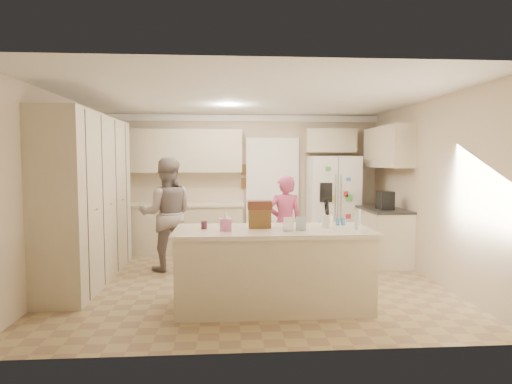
{
  "coord_description": "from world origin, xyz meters",
  "views": [
    {
      "loc": [
        -0.34,
        -6.0,
        1.71
      ],
      "look_at": [
        0.1,
        0.35,
        1.25
      ],
      "focal_mm": 30.0,
      "sensor_mm": 36.0,
      "label": 1
    }
  ],
  "objects": [
    {
      "name": "tissue_box",
      "position": [
        -0.35,
        -1.2,
        1.0
      ],
      "size": [
        0.13,
        0.13,
        0.14
      ],
      "primitive_type": "cube",
      "color": "pink",
      "rests_on": "island_top"
    },
    {
      "name": "back_base_cab",
      "position": [
        -1.15,
        2.0,
        0.44
      ],
      "size": [
        2.2,
        0.6,
        0.88
      ],
      "primitive_type": "cube",
      "color": "beige",
      "rests_on": "floor"
    },
    {
      "name": "greeting_card_b",
      "position": [
        0.5,
        -1.25,
        1.01
      ],
      "size": [
        0.12,
        0.05,
        0.16
      ],
      "primitive_type": "cube",
      "rotation": [
        0.15,
        0.0,
        -0.1
      ],
      "color": "silver",
      "rests_on": "island_top"
    },
    {
      "name": "wall_frame_upper",
      "position": [
        0.02,
        2.27,
        1.55
      ],
      "size": [
        0.15,
        0.02,
        0.2
      ],
      "primitive_type": "cube",
      "color": "brown",
      "rests_on": "wall_back"
    },
    {
      "name": "doorway_casing",
      "position": [
        0.55,
        2.24,
        1.05
      ],
      "size": [
        1.02,
        0.03,
        2.22
      ],
      "primitive_type": "cube",
      "color": "white",
      "rests_on": "floor"
    },
    {
      "name": "island_base",
      "position": [
        0.2,
        -1.1,
        0.44
      ],
      "size": [
        2.2,
        0.9,
        0.88
      ],
      "primitive_type": "cube",
      "color": "beige",
      "rests_on": "floor"
    },
    {
      "name": "right_upper_cab",
      "position": [
        2.43,
        1.2,
        1.95
      ],
      "size": [
        0.35,
        1.5,
        0.7
      ],
      "primitive_type": "cube",
      "color": "beige",
      "rests_on": "wall_right"
    },
    {
      "name": "greeting_card_a",
      "position": [
        0.35,
        -1.3,
        1.01
      ],
      "size": [
        0.12,
        0.06,
        0.16
      ],
      "primitive_type": "cube",
      "rotation": [
        0.15,
        0.0,
        0.2
      ],
      "color": "white",
      "rests_on": "island_top"
    },
    {
      "name": "pantry_bank",
      "position": [
        -2.3,
        0.2,
        1.18
      ],
      "size": [
        0.6,
        2.6,
        2.35
      ],
      "primitive_type": "cube",
      "color": "beige",
      "rests_on": "floor"
    },
    {
      "name": "right_base_cab",
      "position": [
        2.3,
        1.0,
        0.44
      ],
      "size": [
        0.6,
        1.2,
        0.88
      ],
      "primitive_type": "cube",
      "color": "beige",
      "rests_on": "floor"
    },
    {
      "name": "wall_front",
      "position": [
        0.0,
        -2.31,
        1.3
      ],
      "size": [
        5.2,
        0.02,
        2.6
      ],
      "primitive_type": "cube",
      "color": "beige",
      "rests_on": "ground"
    },
    {
      "name": "crown_back",
      "position": [
        0.0,
        2.26,
        2.53
      ],
      "size": [
        5.2,
        0.08,
        0.12
      ],
      "primitive_type": "cube",
      "color": "white",
      "rests_on": "wall_back"
    },
    {
      "name": "utensil_crock",
      "position": [
        0.85,
        -1.05,
        1.0
      ],
      "size": [
        0.13,
        0.13,
        0.15
      ],
      "primitive_type": "cylinder",
      "color": "white",
      "rests_on": "island_top"
    },
    {
      "name": "floor",
      "position": [
        0.0,
        0.0,
        -0.01
      ],
      "size": [
        5.2,
        4.6,
        0.02
      ],
      "primitive_type": "cube",
      "color": "#927F53",
      "rests_on": "ground"
    },
    {
      "name": "shaker_salt",
      "position": [
        1.02,
        -0.88,
        0.97
      ],
      "size": [
        0.05,
        0.05,
        0.09
      ],
      "primitive_type": "cylinder",
      "color": "teal",
      "rests_on": "island_top"
    },
    {
      "name": "wall_left",
      "position": [
        -2.61,
        0.0,
        1.3
      ],
      "size": [
        0.02,
        4.6,
        2.6
      ],
      "primitive_type": "cube",
      "color": "beige",
      "rests_on": "ground"
    },
    {
      "name": "tissue_plume",
      "position": [
        -0.35,
        -1.2,
        1.1
      ],
      "size": [
        0.08,
        0.08,
        0.08
      ],
      "primitive_type": "cone",
      "color": "white",
      "rests_on": "tissue_box"
    },
    {
      "name": "fridge_magnets",
      "position": [
        1.66,
        1.52,
        0.9
      ],
      "size": [
        0.76,
        0.02,
        1.44
      ],
      "primitive_type": null,
      "color": "tan",
      "rests_on": "refrigerator"
    },
    {
      "name": "jam_jar",
      "position": [
        -0.6,
        -1.05,
        0.97
      ],
      "size": [
        0.07,
        0.07,
        0.09
      ],
      "primitive_type": "cylinder",
      "color": "#59263F",
      "rests_on": "island_top"
    },
    {
      "name": "right_countertop",
      "position": [
        2.29,
        1.0,
        0.9
      ],
      "size": [
        0.63,
        1.24,
        0.04
      ],
      "primitive_type": "cube",
      "color": "#2D2B28",
      "rests_on": "right_base_cab"
    },
    {
      "name": "water_bottle",
      "position": [
        1.15,
        -1.25,
        1.04
      ],
      "size": [
        0.07,
        0.07,
        0.24
      ],
      "primitive_type": "cylinder",
      "color": "silver",
      "rests_on": "island_top"
    },
    {
      "name": "wall_frame_lower",
      "position": [
        0.02,
        2.27,
        1.28
      ],
      "size": [
        0.15,
        0.02,
        0.2
      ],
      "primitive_type": "cube",
      "color": "brown",
      "rests_on": "wall_back"
    },
    {
      "name": "teen_girl",
      "position": [
        0.56,
        0.56,
        0.75
      ],
      "size": [
        0.55,
        0.36,
        1.49
      ],
      "primitive_type": "imported",
      "rotation": [
        0.0,
        0.0,
        3.15
      ],
      "color": "#C23F83",
      "rests_on": "floor"
    },
    {
      "name": "fridge_handle_l",
      "position": [
        1.61,
        1.51,
        1.05
      ],
      "size": [
        0.02,
        0.02,
        0.85
      ],
      "primitive_type": "cylinder",
      "color": "silver",
      "rests_on": "refrigerator"
    },
    {
      "name": "doorway_opening",
      "position": [
        0.55,
        2.28,
        1.05
      ],
      "size": [
        0.9,
        0.06,
        2.1
      ],
      "primitive_type": "cube",
      "color": "black",
      "rests_on": "floor"
    },
    {
      "name": "dollhouse_roof",
      "position": [
        0.05,
        -1.0,
        1.2
      ],
      "size": [
        0.28,
        0.2,
        0.1
      ],
      "primitive_type": "cube",
      "color": "#592D1E",
      "rests_on": "dollhouse_body"
    },
    {
      "name": "wall_right",
      "position": [
        2.61,
        0.0,
        1.3
      ],
      "size": [
        0.02,
        4.6,
        2.6
      ],
      "primitive_type": "cube",
      "color": "beige",
      "rests_on": "ground"
    },
    {
      "name": "wall_back",
      "position": [
        0.0,
        2.31,
        1.3
      ],
      "size": [
        5.2,
        0.02,
        2.6
      ],
      "primitive_type": "cube",
      "color": "beige",
      "rests_on": "ground"
    },
    {
      "name": "island_top",
      "position": [
        0.2,
        -1.1,
        0.9
      ],
      "size": [
        2.28,
        0.96,
        0.05
      ],
      "primitive_type": "cube",
      "color": "#EEE1C5",
      "rests_on": "island_base"
    },
    {
      "name": "back_upper_cab",
      "position": [
        -1.15,
        2.12,
        1.9
      ],
      "size": [
        2.2,
        0.35,
        0.8
      ],
      "primitive_type": "cube",
      "color": "beige",
      "rests_on": "wall_back"
    },
    {
      "name": "fridge_seam",
      "position": [
        1.66,
        1.53,
        0.9
      ],
      "size": [
        0.02,
        0.02,
        1.78
      ],
      "primitive_type": "cube",
      "color": "gray",
      "rests_on": "refrigerator"
    },
    {
      "name": "ceiling",
      "position": [
        0.0,
        0.0,
        2.61
      ],
      "size": [
        5.2,
        4.6,
        0.02
      ],
      "primitive_type": "cube",
      "color": "white",
      "rests_on": "wall_back"
    },
    {
      "name": "fridge_handle_r",
      "position": [
        1.71,
        1.51,
        1.05
      ],
      "size": [
        0.02,
        0.02,
        0.85
      ],
      "primitive_type": "cylinder",
      "color": "silver",
      "rests_on": "refrigerator"
    },
    {
      "name": "teen_boy",
      "position": [
        -1.28,
        0.73,
        0.88
      ],
      "size": [
        0.94,
        0.77,
        1.77
      ],
      "primitive_type": "imported",
      "rotation": [
        0.0,
        0.0,
        3.27
      ],
      "color": "gray",
      "rests_on": "floor"
    },
    {
      "name": "coffee_maker",
      "position": [
        2.25,
        0.8,
        1.07
      ],
      "size": [
        0.22,
        0.28,
        0.3
      ],
      "primitive_type": "cube",
      "color": "black",
      "rests_on": "right_countertop"
    },
    {
      "name": "over_fridge_cab",
      "position": [
        1.65,
        2.12,
        2.1
      ],
      "size": [
        0.95,
        0.35,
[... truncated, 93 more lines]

